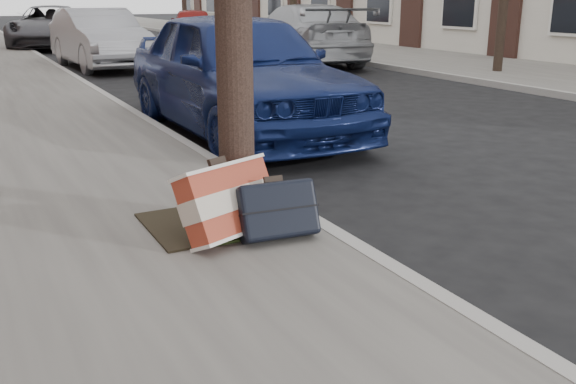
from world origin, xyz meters
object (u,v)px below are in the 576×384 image
suitcase_navy (277,210)px  car_near_mid (100,38)px  car_near_front (239,72)px  suitcase_red (229,201)px

suitcase_navy → car_near_mid: bearing=88.8°
car_near_front → car_near_mid: car_near_front is taller
suitcase_navy → car_near_front: car_near_front is taller
suitcase_red → car_near_mid: bearing=60.6°
suitcase_red → car_near_front: car_near_front is taller
suitcase_navy → suitcase_red: bearing=155.5°
suitcase_red → suitcase_navy: bearing=-51.3°
suitcase_navy → car_near_front: size_ratio=0.12×
suitcase_red → car_near_mid: 12.60m
suitcase_red → car_near_front: size_ratio=0.15×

